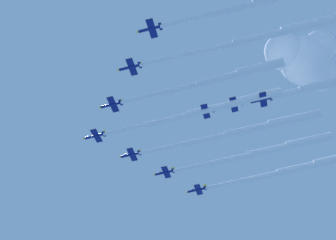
{
  "coord_description": "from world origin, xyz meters",
  "views": [
    {
      "loc": [
        -49.95,
        -75.73,
        2.18
      ],
      "look_at": [
        0.0,
        0.0,
        161.88
      ],
      "focal_mm": 47.75,
      "sensor_mm": 36.0,
      "label": 1
    }
  ],
  "objects_px": {
    "jet_trail_port": "(327,83)",
    "jet_starboard_outer": "(300,167)",
    "jet_port_mid": "(263,36)",
    "jet_starboard_mid": "(272,149)",
    "jet_port_inner": "(222,78)",
    "jet_lead": "(214,108)",
    "jet_starboard_inner": "(252,128)"
  },
  "relations": [
    {
      "from": "jet_starboard_inner",
      "to": "jet_port_mid",
      "type": "relative_size",
      "value": 1.03
    },
    {
      "from": "jet_starboard_inner",
      "to": "jet_port_mid",
      "type": "distance_m",
      "value": 40.2
    },
    {
      "from": "jet_lead",
      "to": "jet_starboard_inner",
      "type": "relative_size",
      "value": 0.98
    },
    {
      "from": "jet_lead",
      "to": "jet_port_mid",
      "type": "distance_m",
      "value": 34.79
    },
    {
      "from": "jet_port_inner",
      "to": "jet_starboard_mid",
      "type": "xyz_separation_m",
      "value": [
        38.77,
        15.7,
        1.84
      ]
    },
    {
      "from": "jet_starboard_inner",
      "to": "jet_starboard_mid",
      "type": "relative_size",
      "value": 1.09
    },
    {
      "from": "jet_starboard_outer",
      "to": "jet_port_mid",
      "type": "bearing_deg",
      "value": -143.95
    },
    {
      "from": "jet_lead",
      "to": "jet_starboard_mid",
      "type": "distance_m",
      "value": 33.06
    },
    {
      "from": "jet_lead",
      "to": "jet_starboard_outer",
      "type": "xyz_separation_m",
      "value": [
        49.49,
        3.14,
        0.43
      ]
    },
    {
      "from": "jet_starboard_mid",
      "to": "jet_lead",
      "type": "bearing_deg",
      "value": -175.21
    },
    {
      "from": "jet_lead",
      "to": "jet_starboard_mid",
      "type": "bearing_deg",
      "value": 4.79
    },
    {
      "from": "jet_starboard_inner",
      "to": "jet_starboard_outer",
      "type": "bearing_deg",
      "value": 7.65
    },
    {
      "from": "jet_port_inner",
      "to": "jet_trail_port",
      "type": "bearing_deg",
      "value": -29.87
    },
    {
      "from": "jet_port_mid",
      "to": "jet_trail_port",
      "type": "xyz_separation_m",
      "value": [
        33.04,
        0.87,
        -0.5
      ]
    },
    {
      "from": "jet_port_inner",
      "to": "jet_starboard_mid",
      "type": "distance_m",
      "value": 41.87
    },
    {
      "from": "jet_port_inner",
      "to": "jet_starboard_inner",
      "type": "height_order",
      "value": "jet_starboard_inner"
    },
    {
      "from": "jet_starboard_inner",
      "to": "jet_starboard_mid",
      "type": "height_order",
      "value": "jet_starboard_mid"
    },
    {
      "from": "jet_port_inner",
      "to": "jet_trail_port",
      "type": "distance_m",
      "value": 41.96
    },
    {
      "from": "jet_trail_port",
      "to": "jet_starboard_outer",
      "type": "bearing_deg",
      "value": 62.87
    },
    {
      "from": "jet_starboard_mid",
      "to": "jet_trail_port",
      "type": "height_order",
      "value": "jet_starboard_mid"
    },
    {
      "from": "jet_starboard_inner",
      "to": "jet_port_inner",
      "type": "bearing_deg",
      "value": -154.45
    },
    {
      "from": "jet_port_mid",
      "to": "jet_starboard_mid",
      "type": "bearing_deg",
      "value": 46.59
    },
    {
      "from": "jet_starboard_mid",
      "to": "jet_starboard_outer",
      "type": "xyz_separation_m",
      "value": [
        16.55,
        0.37,
        -0.11
      ]
    },
    {
      "from": "jet_starboard_outer",
      "to": "jet_lead",
      "type": "bearing_deg",
      "value": -176.37
    },
    {
      "from": "jet_lead",
      "to": "jet_starboard_inner",
      "type": "xyz_separation_m",
      "value": [
        19.3,
        -0.92,
        0.26
      ]
    },
    {
      "from": "jet_starboard_mid",
      "to": "jet_starboard_outer",
      "type": "height_order",
      "value": "jet_starboard_mid"
    },
    {
      "from": "jet_port_mid",
      "to": "jet_starboard_outer",
      "type": "bearing_deg",
      "value": 36.05
    },
    {
      "from": "jet_trail_port",
      "to": "jet_starboard_mid",
      "type": "bearing_deg",
      "value": 86.26
    },
    {
      "from": "jet_lead",
      "to": "jet_port_mid",
      "type": "relative_size",
      "value": 1.01
    },
    {
      "from": "jet_starboard_inner",
      "to": "jet_port_mid",
      "type": "height_order",
      "value": "jet_starboard_inner"
    },
    {
      "from": "jet_starboard_outer",
      "to": "jet_trail_port",
      "type": "xyz_separation_m",
      "value": [
        -18.94,
        -36.97,
        -0.76
      ]
    },
    {
      "from": "jet_port_inner",
      "to": "jet_starboard_outer",
      "type": "distance_m",
      "value": 57.63
    }
  ]
}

